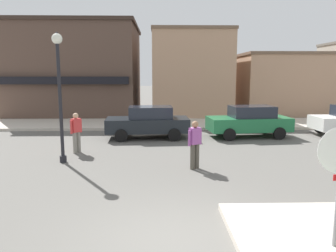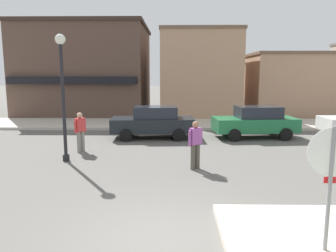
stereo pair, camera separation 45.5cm
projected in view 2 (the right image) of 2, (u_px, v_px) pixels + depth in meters
ground_plane at (166, 242)px, 6.16m from camera, size 160.00×160.00×0.00m
kerb_far at (171, 124)px, 20.22m from camera, size 80.00×4.00×0.15m
stop_sign at (331, 173)px, 5.41m from camera, size 0.82×0.07×2.30m
lamp_post at (62, 79)px, 11.43m from camera, size 0.36×0.36×4.54m
parked_car_nearest at (153, 122)px, 16.04m from camera, size 4.08×2.04×1.56m
parked_car_second at (255, 121)px, 16.12m from camera, size 4.15×2.19×1.56m
pedestrian_crossing_near at (80, 131)px, 13.14m from camera, size 0.41×0.49×1.61m
pedestrian_crossing_far at (195, 144)px, 10.74m from camera, size 0.51×0.38×1.61m
building_corner_shop at (89, 70)px, 25.99m from camera, size 9.39×9.03×6.81m
building_storefront_left_near at (198, 74)px, 25.08m from camera, size 5.69×7.35×6.23m
building_storefront_left_mid at (294, 84)px, 26.02m from camera, size 7.62×7.63×4.66m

